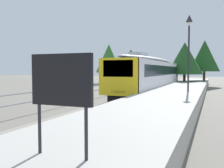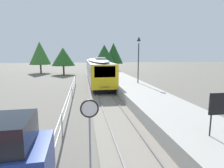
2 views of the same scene
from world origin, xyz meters
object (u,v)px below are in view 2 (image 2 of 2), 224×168
Objects in this scene: platform_lamp_mid_platform at (139,51)px; platform_notice_board at (223,105)px; commuter_train at (97,68)px; speed_limit_sign at (90,120)px.

platform_notice_board is (-0.83, -14.43, -2.44)m from platform_lamp_mid_platform.
commuter_train is 10.87× the size of platform_notice_board.
platform_notice_board is (3.44, -21.37, 0.04)m from commuter_train.
platform_lamp_mid_platform is at bearing 67.56° from speed_limit_sign.
commuter_train is at bearing 121.58° from platform_lamp_mid_platform.
platform_lamp_mid_platform reaches higher than commuter_train.
platform_lamp_mid_platform is at bearing -58.42° from commuter_train.
platform_lamp_mid_platform is at bearing 86.71° from platform_notice_board.
platform_lamp_mid_platform is 16.54m from speed_limit_sign.
speed_limit_sign is (-5.41, -0.68, -0.06)m from platform_notice_board.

